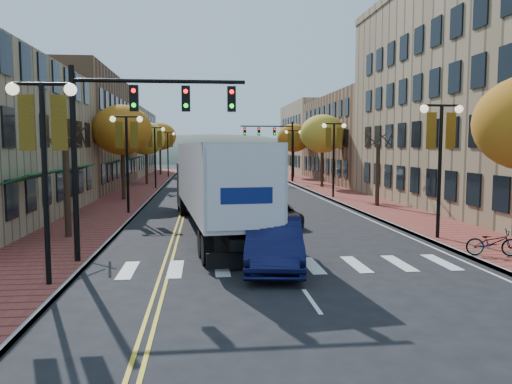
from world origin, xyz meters
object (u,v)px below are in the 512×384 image
object	(u,v)px
navy_sedan	(274,243)
bicycle	(493,242)
semi_truck	(214,180)
black_suv	(279,215)

from	to	relation	value
navy_sedan	bicycle	world-z (taller)	navy_sedan
navy_sedan	bicycle	bearing A→B (deg)	10.11
navy_sedan	semi_truck	bearing A→B (deg)	110.91
semi_truck	navy_sedan	xyz separation A→B (m)	(1.88, -7.80, -1.65)
semi_truck	black_suv	xyz separation A→B (m)	(3.48, 1.37, -1.95)
navy_sedan	black_suv	bearing A→B (deg)	87.47
black_suv	bicycle	world-z (taller)	black_suv
semi_truck	navy_sedan	size ratio (longest dim) A/B	3.25
black_suv	bicycle	bearing A→B (deg)	-55.88
semi_truck	navy_sedan	distance (m)	8.19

